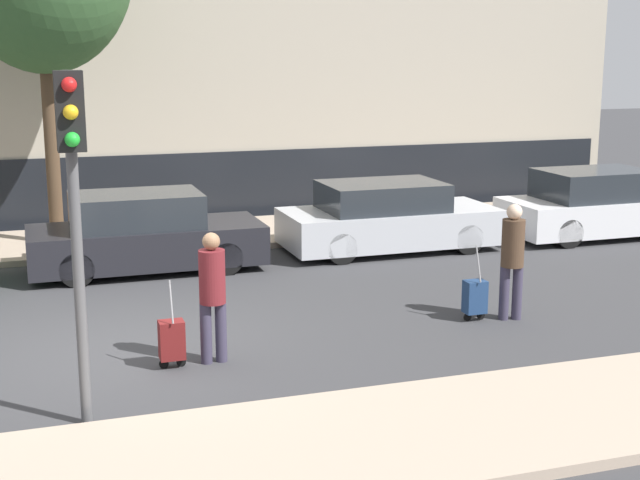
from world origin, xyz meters
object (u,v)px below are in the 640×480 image
object	(u,v)px
pedestrian_right	(512,254)
trolley_left	(172,340)
parked_car_3	(598,206)
trolley_right	(475,297)
pedestrian_left	(212,289)
parked_car_1	(144,235)
traffic_light	(73,179)
parked_bicycle	(167,221)
parked_car_2	(388,218)

from	to	relation	value
pedestrian_right	trolley_left	bearing A→B (deg)	-162.06
parked_car_3	trolley_left	size ratio (longest dim) A/B	3.66
pedestrian_right	trolley_right	size ratio (longest dim) A/B	1.53
pedestrian_left	parked_car_1	bearing A→B (deg)	89.06
traffic_light	parked_bicycle	xyz separation A→B (m)	(2.27, 8.98, -2.22)
trolley_left	pedestrian_right	distance (m)	5.24
trolley_right	parked_car_1	bearing A→B (deg)	132.49
parked_car_1	pedestrian_right	world-z (taller)	pedestrian_right
trolley_right	parked_car_3	bearing A→B (deg)	40.43
parked_car_3	trolley_right	distance (m)	7.21
trolley_left	pedestrian_right	size ratio (longest dim) A/B	0.66
traffic_light	trolley_right	bearing A→B (deg)	20.29
trolley_left	parked_bicycle	world-z (taller)	trolley_left
parked_car_1	parked_bicycle	xyz separation A→B (m)	(0.74, 2.14, -0.18)
pedestrian_left	parked_bicycle	size ratio (longest dim) A/B	0.98
trolley_left	traffic_light	size ratio (longest dim) A/B	0.31
parked_car_1	parked_car_3	world-z (taller)	parked_car_3
parked_car_1	pedestrian_left	bearing A→B (deg)	-87.88
parked_car_3	trolley_left	bearing A→B (deg)	-152.54
trolley_left	parked_bicycle	size ratio (longest dim) A/B	0.66
parked_car_1	parked_car_2	size ratio (longest dim) A/B	0.98
parked_bicycle	parked_car_1	bearing A→B (deg)	-109.17
parked_car_2	traffic_light	distance (m)	9.73
pedestrian_left	parked_car_2	bearing A→B (deg)	45.97
traffic_light	parked_bicycle	bearing A→B (deg)	75.80
parked_car_2	trolley_right	bearing A→B (deg)	-97.18
parked_car_1	trolley_left	distance (m)	5.30
parked_bicycle	parked_car_3	bearing A→B (deg)	-13.42
trolley_left	parked_bicycle	distance (m)	7.50
traffic_light	parked_bicycle	distance (m)	9.52
parked_car_1	trolley_left	world-z (taller)	parked_car_1
parked_car_2	parked_car_3	xyz separation A→B (m)	(4.87, -0.19, 0.02)
trolley_left	traffic_light	world-z (taller)	traffic_light
trolley_right	pedestrian_left	bearing A→B (deg)	-172.18
parked_car_1	pedestrian_right	distance (m)	6.82
traffic_light	parked_car_1	bearing A→B (deg)	77.41
parked_car_1	pedestrian_right	size ratio (longest dim) A/B	2.39
parked_car_1	parked_car_2	xyz separation A→B (m)	(4.90, 0.17, -0.02)
parked_car_2	traffic_light	size ratio (longest dim) A/B	1.14
pedestrian_left	trolley_left	world-z (taller)	pedestrian_left
traffic_light	trolley_left	bearing A→B (deg)	53.08
parked_car_3	pedestrian_left	bearing A→B (deg)	-151.35
pedestrian_left	parked_bicycle	distance (m)	7.43
parked_bicycle	trolley_right	bearing A→B (deg)	-62.55
parked_car_1	trolley_left	size ratio (longest dim) A/B	3.64
parked_car_3	trolley_left	world-z (taller)	parked_car_3
trolley_right	traffic_light	bearing A→B (deg)	-159.71
parked_car_2	trolley_left	size ratio (longest dim) A/B	3.72
trolley_right	traffic_light	world-z (taller)	traffic_light
parked_car_3	parked_car_1	bearing A→B (deg)	179.93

